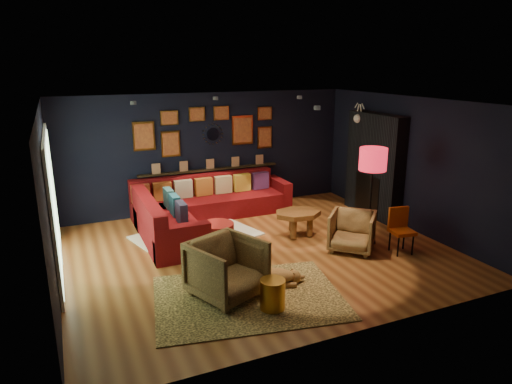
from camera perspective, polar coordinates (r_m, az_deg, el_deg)
name	(u,v)px	position (r m, az deg, el deg)	size (l,w,h in m)	color
floor	(259,252)	(8.11, 0.37, -7.48)	(6.50, 6.50, 0.00)	#95592A
room_walls	(259,164)	(7.62, 0.39, 3.58)	(6.50, 6.50, 6.50)	black
sectional	(196,210)	(9.40, -7.56, -2.19)	(3.41, 2.69, 0.86)	maroon
ledge	(210,170)	(10.22, -5.75, 2.81)	(3.20, 0.12, 0.04)	black
gallery_wall	(208,130)	(10.08, -6.03, 7.77)	(3.15, 0.04, 1.02)	#C4872E
sunburst_mirror	(213,134)	(10.14, -5.40, 7.21)	(0.47, 0.16, 0.47)	silver
fireplace	(374,169)	(10.08, 14.52, 2.80)	(0.31, 1.60, 2.20)	black
deer_head	(365,118)	(10.33, 13.41, 8.98)	(0.50, 0.28, 0.45)	white
sliding_door	(53,205)	(7.70, -24.03, -1.49)	(0.06, 2.80, 2.20)	white
ceiling_spots	(241,101)	(8.21, -1.91, 11.29)	(3.30, 2.50, 0.06)	black
shag_rug	(196,236)	(8.87, -7.46, -5.43)	(2.15, 1.56, 0.03)	silver
leopard_rug	(248,297)	(6.64, -0.96, -13.01)	(2.61, 1.87, 0.01)	#DDB15E
coffee_table	(298,216)	(8.74, 5.26, -3.01)	(1.00, 0.80, 0.46)	brown
pouf	(218,233)	(8.35, -4.81, -5.19)	(0.60, 0.60, 0.39)	maroon
armchair_left	(227,266)	(6.50, -3.65, -9.22)	(0.90, 0.84, 0.92)	tan
armchair_right	(352,230)	(8.23, 11.93, -4.62)	(0.75, 0.70, 0.77)	tan
gold_stool	(273,295)	(6.28, 2.09, -12.69)	(0.34, 0.34, 0.43)	#C4872E
orange_chair	(400,226)	(8.36, 17.60, -4.12)	(0.43, 0.43, 0.79)	black
floor_lamp	(373,163)	(8.34, 14.40, 3.51)	(0.49, 0.49, 1.78)	black
dog	(268,274)	(6.89, 1.49, -10.20)	(1.11, 0.54, 0.35)	#BA7B48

